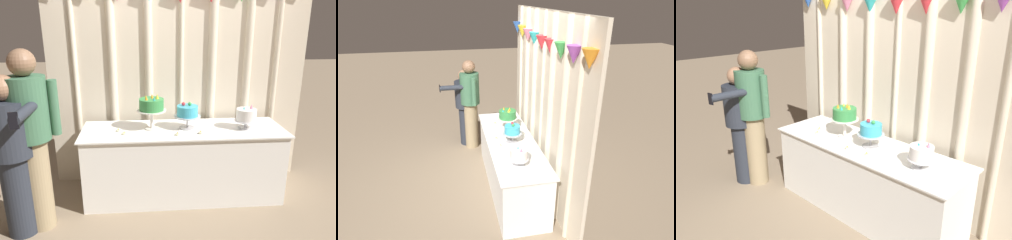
% 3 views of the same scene
% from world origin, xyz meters
% --- Properties ---
extents(ground_plane, '(24.00, 24.00, 0.00)m').
position_xyz_m(ground_plane, '(0.00, 0.00, 0.00)').
color(ground_plane, gray).
extents(draped_curtain, '(2.90, 0.16, 2.51)m').
position_xyz_m(draped_curtain, '(0.01, 0.54, 1.34)').
color(draped_curtain, beige).
rests_on(draped_curtain, ground_plane).
extents(cake_table, '(2.11, 0.67, 0.77)m').
position_xyz_m(cake_table, '(0.00, 0.10, 0.39)').
color(cake_table, white).
rests_on(cake_table, ground_plane).
extents(cake_display_leftmost, '(0.30, 0.30, 0.37)m').
position_xyz_m(cake_display_leftmost, '(-0.33, 0.12, 1.02)').
color(cake_display_leftmost, silver).
rests_on(cake_display_leftmost, cake_table).
extents(cake_display_center, '(0.28, 0.28, 0.28)m').
position_xyz_m(cake_display_center, '(0.04, 0.11, 0.95)').
color(cake_display_center, '#B2B2B7').
rests_on(cake_display_center, cake_table).
extents(cake_display_rightmost, '(0.24, 0.24, 0.26)m').
position_xyz_m(cake_display_rightmost, '(0.65, 0.06, 0.91)').
color(cake_display_rightmost, silver).
rests_on(cake_display_rightmost, cake_table).
extents(tealight_far_left, '(0.04, 0.04, 0.03)m').
position_xyz_m(tealight_far_left, '(-0.67, 0.07, 0.78)').
color(tealight_far_left, beige).
rests_on(tealight_far_left, cake_table).
extents(tealight_near_left, '(0.05, 0.05, 0.03)m').
position_xyz_m(tealight_near_left, '(-0.61, -0.02, 0.78)').
color(tealight_near_left, beige).
rests_on(tealight_near_left, cake_table).
extents(tealight_near_right, '(0.05, 0.05, 0.04)m').
position_xyz_m(tealight_near_right, '(-0.08, -0.09, 0.78)').
color(tealight_near_right, beige).
rests_on(tealight_near_right, cake_table).
extents(tealight_far_right, '(0.04, 0.04, 0.04)m').
position_xyz_m(tealight_far_right, '(0.15, -0.07, 0.78)').
color(tealight_far_right, beige).
rests_on(tealight_far_right, cake_table).
extents(guest_man_pink_jacket, '(0.49, 0.41, 1.64)m').
position_xyz_m(guest_man_pink_jacket, '(-1.39, -0.34, 0.90)').
color(guest_man_pink_jacket, '#9E8966').
rests_on(guest_man_pink_jacket, ground_plane).
extents(guest_man_dark_suit, '(0.53, 0.63, 1.45)m').
position_xyz_m(guest_man_dark_suit, '(-1.53, -0.43, 0.78)').
color(guest_man_dark_suit, '#282D38').
rests_on(guest_man_dark_suit, ground_plane).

